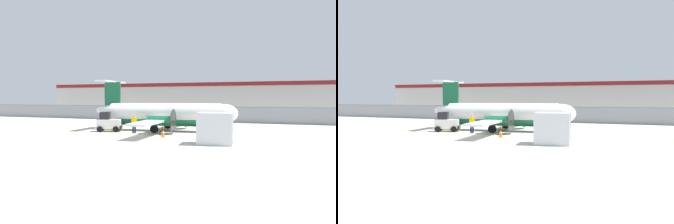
# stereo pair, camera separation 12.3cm
# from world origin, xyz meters

# --- Properties ---
(ground_plane) EXTENTS (140.00, 140.00, 0.01)m
(ground_plane) POSITION_xyz_m (0.00, 2.00, 0.00)
(ground_plane) COLOR #BCB7AD
(perimeter_fence) EXTENTS (98.00, 0.10, 2.10)m
(perimeter_fence) POSITION_xyz_m (0.00, 18.00, 1.12)
(perimeter_fence) COLOR gray
(perimeter_fence) RESTS_ON ground
(parking_lot_strip) EXTENTS (98.00, 17.00, 0.12)m
(parking_lot_strip) POSITION_xyz_m (0.00, 29.50, 0.06)
(parking_lot_strip) COLOR #38383A
(parking_lot_strip) RESTS_ON ground
(background_building) EXTENTS (91.00, 8.10, 6.50)m
(background_building) POSITION_xyz_m (0.00, 47.99, 3.26)
(background_building) COLOR beige
(background_building) RESTS_ON ground
(commuter_airplane) EXTENTS (14.46, 16.08, 4.92)m
(commuter_airplane) POSITION_xyz_m (-0.16, 5.33, 1.60)
(commuter_airplane) COLOR white
(commuter_airplane) RESTS_ON ground
(baggage_tug) EXTENTS (2.57, 2.02, 1.88)m
(baggage_tug) POSITION_xyz_m (-5.16, 2.74, 0.86)
(baggage_tug) COLOR silver
(baggage_tug) RESTS_ON ground
(ground_crew_worker) EXTENTS (0.55, 0.37, 1.70)m
(ground_crew_worker) POSITION_xyz_m (-2.22, 2.37, 0.95)
(ground_crew_worker) COLOR #191E4C
(ground_crew_worker) RESTS_ON ground
(cargo_container) EXTENTS (2.65, 2.31, 2.20)m
(cargo_container) POSITION_xyz_m (6.26, -1.92, 1.10)
(cargo_container) COLOR silver
(cargo_container) RESTS_ON ground
(traffic_cone_near_left) EXTENTS (0.36, 0.36, 0.64)m
(traffic_cone_near_left) POSITION_xyz_m (-0.21, 4.28, 0.31)
(traffic_cone_near_left) COLOR orange
(traffic_cone_near_left) RESTS_ON ground
(traffic_cone_near_right) EXTENTS (0.36, 0.36, 0.64)m
(traffic_cone_near_right) POSITION_xyz_m (-1.19, 7.46, 0.31)
(traffic_cone_near_right) COLOR orange
(traffic_cone_near_right) RESTS_ON ground
(traffic_cone_far_left) EXTENTS (0.36, 0.36, 0.64)m
(traffic_cone_far_left) POSITION_xyz_m (1.41, 0.40, 0.31)
(traffic_cone_far_left) COLOR orange
(traffic_cone_far_left) RESTS_ON ground
(parked_car_0) EXTENTS (4.26, 2.13, 1.58)m
(parked_car_0) POSITION_xyz_m (-14.42, 26.44, 0.89)
(parked_car_0) COLOR navy
(parked_car_0) RESTS_ON parking_lot_strip
(parked_car_1) EXTENTS (4.35, 2.32, 1.58)m
(parked_car_1) POSITION_xyz_m (-11.09, 32.16, 0.89)
(parked_car_1) COLOR black
(parked_car_1) RESTS_ON parking_lot_strip
(parked_car_2) EXTENTS (4.26, 2.11, 1.58)m
(parked_car_2) POSITION_xyz_m (-7.32, 28.06, 0.89)
(parked_car_2) COLOR silver
(parked_car_2) RESTS_ON parking_lot_strip
(parked_car_3) EXTENTS (4.33, 2.28, 1.58)m
(parked_car_3) POSITION_xyz_m (-2.82, 27.37, 0.89)
(parked_car_3) COLOR gray
(parked_car_3) RESTS_ON parking_lot_strip
(parked_car_4) EXTENTS (4.24, 2.09, 1.58)m
(parked_car_4) POSITION_xyz_m (1.08, 29.50, 0.89)
(parked_car_4) COLOR slate
(parked_car_4) RESTS_ON parking_lot_strip
(parked_car_5) EXTENTS (4.29, 2.19, 1.58)m
(parked_car_5) POSITION_xyz_m (6.00, 28.11, 0.89)
(parked_car_5) COLOR black
(parked_car_5) RESTS_ON parking_lot_strip
(parked_car_6) EXTENTS (4.21, 2.03, 1.58)m
(parked_car_6) POSITION_xyz_m (9.92, 23.49, 0.89)
(parked_car_6) COLOR #19662D
(parked_car_6) RESTS_ON parking_lot_strip
(parked_car_7) EXTENTS (4.27, 2.15, 1.58)m
(parked_car_7) POSITION_xyz_m (14.11, 27.36, 0.89)
(parked_car_7) COLOR gray
(parked_car_7) RESTS_ON parking_lot_strip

